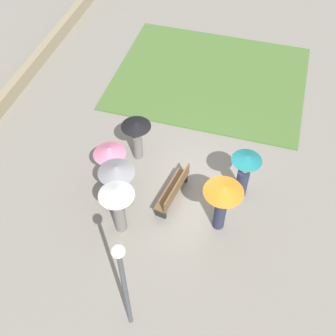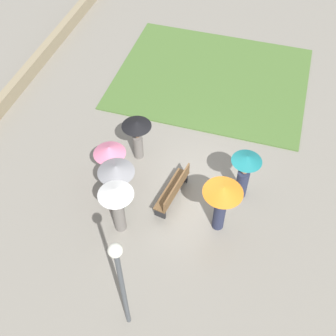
# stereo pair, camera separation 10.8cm
# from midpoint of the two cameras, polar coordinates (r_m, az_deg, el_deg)

# --- Properties ---
(ground_plane) EXTENTS (90.00, 90.00, 0.00)m
(ground_plane) POSITION_cam_midpoint_polar(r_m,az_deg,el_deg) (14.40, 2.91, -2.74)
(ground_plane) COLOR gray
(lawn_patch_near) EXTENTS (6.59, 8.04, 0.06)m
(lawn_patch_near) POSITION_cam_midpoint_polar(r_m,az_deg,el_deg) (18.71, 5.53, 12.12)
(lawn_patch_near) COLOR #4C7033
(lawn_patch_near) RESTS_ON ground_plane
(park_bench) EXTENTS (1.91, 0.73, 0.90)m
(park_bench) POSITION_cam_midpoint_polar(r_m,az_deg,el_deg) (13.75, 0.58, -2.97)
(park_bench) COLOR brown
(park_bench) RESTS_ON ground_plane
(lamp_post) EXTENTS (0.32, 0.32, 4.02)m
(lamp_post) POSITION_cam_midpoint_polar(r_m,az_deg,el_deg) (9.83, -6.43, -14.62)
(lamp_post) COLOR #474C51
(lamp_post) RESTS_ON ground_plane
(crowd_person_black) EXTENTS (1.02, 1.02, 1.72)m
(crowd_person_black) POSITION_cam_midpoint_polar(r_m,az_deg,el_deg) (14.48, -4.50, 4.85)
(crowd_person_black) COLOR slate
(crowd_person_black) RESTS_ON ground_plane
(crowd_person_orange) EXTENTS (1.19, 1.19, 2.01)m
(crowd_person_orange) POSITION_cam_midpoint_polar(r_m,az_deg,el_deg) (12.42, 7.15, -4.02)
(crowd_person_orange) COLOR #282D47
(crowd_person_orange) RESTS_ON ground_plane
(crowd_person_grey) EXTENTS (1.14, 1.14, 1.93)m
(crowd_person_grey) POSITION_cam_midpoint_polar(r_m,az_deg,el_deg) (12.98, -7.12, -1.41)
(crowd_person_grey) COLOR #1E3328
(crowd_person_grey) RESTS_ON ground_plane
(crowd_person_teal) EXTENTS (0.96, 0.96, 1.93)m
(crowd_person_teal) POSITION_cam_midpoint_polar(r_m,az_deg,el_deg) (13.49, 10.10, -0.30)
(crowd_person_teal) COLOR #282D47
(crowd_person_teal) RESTS_ON ground_plane
(crowd_person_white) EXTENTS (1.06, 1.06, 1.99)m
(crowd_person_white) POSITION_cam_midpoint_polar(r_m,az_deg,el_deg) (12.42, -7.10, -4.60)
(crowd_person_white) COLOR slate
(crowd_person_white) RESTS_ON ground_plane
(crowd_person_pink) EXTENTS (1.05, 1.05, 1.82)m
(crowd_person_pink) POSITION_cam_midpoint_polar(r_m,az_deg,el_deg) (13.64, -8.04, 1.21)
(crowd_person_pink) COLOR slate
(crowd_person_pink) RESTS_ON ground_plane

